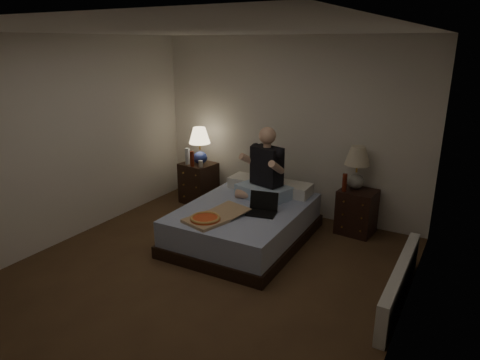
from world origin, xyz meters
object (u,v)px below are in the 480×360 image
Objects in this scene: nightstand_right at (357,212)px; beer_bottle_left at (192,159)px; water_bottle at (187,156)px; bed at (244,224)px; beer_bottle_right at (345,183)px; nightstand_left at (199,183)px; soda_can at (201,164)px; person at (264,163)px; radiator at (400,283)px; lamp_left at (200,146)px; lamp_right at (357,168)px; pizza_box at (205,219)px; laptop at (261,205)px.

nightstand_right is 2.48m from beer_bottle_left.
bed is at bearing -27.32° from water_bottle.
beer_bottle_right is (1.00, 0.83, 0.47)m from bed.
beer_bottle_left is (0.02, -0.17, 0.43)m from nightstand_left.
person reaches higher than soda_can.
radiator is (3.23, -1.09, -0.54)m from beer_bottle_left.
beer_bottle_left is (-0.02, -0.18, -0.17)m from lamp_left.
beer_bottle_right is 1.65m from radiator.
nightstand_right is 0.45m from beer_bottle_right.
lamp_right is at bearing 41.44° from bed.
lamp_right is at bearing 121.17° from radiator.
lamp_right reaches higher than beer_bottle_left.
beer_bottle_left is 2.28m from beer_bottle_right.
lamp_left reaches higher than bed.
beer_bottle_left reaches higher than nightstand_right.
pizza_box is (-1.15, -1.47, -0.20)m from beer_bottle_right.
soda_can is at bearing -36.52° from nightstand_left.
pizza_box is (1.14, -1.48, 0.18)m from nightstand_left.
laptop is 1.73m from radiator.
nightstand_left is 3.48m from radiator.
soda_can is 2.14m from beer_bottle_right.
nightstand_right is at bearing 40.00° from person.
beer_bottle_right reaches higher than pizza_box.
water_bottle is (-2.55, -0.22, 0.46)m from nightstand_right.
bed is 2.00m from radiator.
soda_can is (0.26, -0.03, -0.07)m from water_bottle.
nightstand_left is 0.68× the size of person.
pizza_box is (0.99, -1.33, -0.18)m from soda_can.
beer_bottle_right is at bearing 40.87° from laptop.
person reaches higher than lamp_right.
nightstand_left is at bearing 136.88° from laptop.
pizza_box is 0.47× the size of radiator.
lamp_left is at bearing 83.76° from beer_bottle_left.
lamp_right is 2.43× the size of beer_bottle_right.
nightstand_left is at bearing 145.74° from bed.
radiator is at bearing -18.84° from water_bottle.
laptop is (-0.80, -1.11, -0.29)m from lamp_right.
laptop is (0.29, -0.11, 0.35)m from bed.
radiator is at bearing -52.60° from beer_bottle_right.
bed is at bearing 167.83° from radiator.
nightstand_left is 2.45m from lamp_right.
soda_can is at bearing -169.05° from nightstand_right.
radiator is (3.21, -1.27, -0.71)m from lamp_left.
bed is at bearing -25.35° from nightstand_left.
lamp_left is 2.35m from lamp_right.
laptop is at bearing 65.24° from pizza_box.
beer_bottle_right is at bearing 7.45° from nightstand_left.
lamp_right is at bearing 6.45° from water_bottle.
lamp_left is (0.04, 0.01, 0.59)m from nightstand_left.
nightstand_right is at bearing 35.60° from beer_bottle_right.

